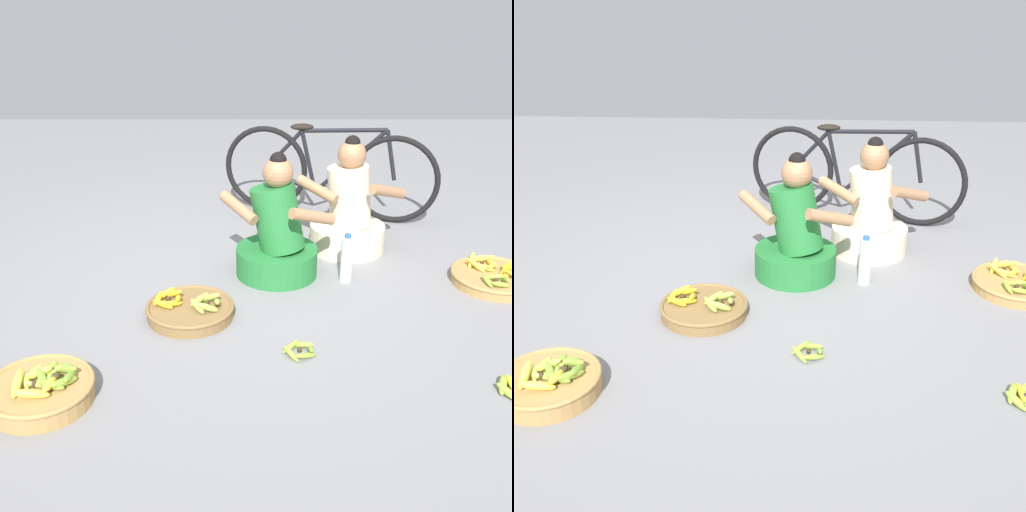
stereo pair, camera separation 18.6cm
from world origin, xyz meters
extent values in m
plane|color=slate|center=(0.00, 0.00, 0.00)|extent=(10.00, 10.00, 0.00)
cylinder|color=#237233|center=(0.13, 0.30, 0.09)|extent=(0.52, 0.52, 0.18)
cylinder|color=#237233|center=(0.13, 0.30, 0.39)|extent=(0.44, 0.41, 0.46)
sphere|color=#9E704C|center=(0.13, 0.30, 0.68)|extent=(0.19, 0.19, 0.19)
sphere|color=black|center=(0.13, 0.30, 0.75)|extent=(0.10, 0.10, 0.10)
cylinder|color=#9E704C|center=(-0.11, 0.26, 0.47)|extent=(0.26, 0.28, 0.16)
cylinder|color=#9E704C|center=(0.33, 0.11, 0.47)|extent=(0.30, 0.21, 0.16)
cylinder|color=beige|center=(0.64, 0.70, 0.09)|extent=(0.52, 0.52, 0.18)
cylinder|color=beige|center=(0.64, 0.70, 0.39)|extent=(0.35, 0.32, 0.44)
sphere|color=#9E704C|center=(0.64, 0.70, 0.68)|extent=(0.19, 0.19, 0.19)
sphere|color=black|center=(0.64, 0.70, 0.76)|extent=(0.10, 0.10, 0.10)
cylinder|color=#9E704C|center=(0.41, 0.60, 0.47)|extent=(0.29, 0.24, 0.16)
cylinder|color=#9E704C|center=(0.86, 0.57, 0.47)|extent=(0.29, 0.24, 0.16)
torus|color=black|center=(0.08, 1.53, 0.34)|extent=(0.66, 0.25, 0.68)
torus|color=black|center=(1.05, 1.22, 0.34)|extent=(0.66, 0.25, 0.68)
cylinder|color=black|center=(0.72, 1.33, 0.45)|extent=(0.54, 0.20, 0.55)
cylinder|color=black|center=(0.41, 1.43, 0.43)|extent=(0.15, 0.08, 0.49)
cylinder|color=black|center=(0.66, 1.35, 0.69)|extent=(0.63, 0.23, 0.08)
cylinder|color=black|center=(0.27, 1.47, 0.27)|extent=(0.41, 0.16, 0.18)
cylinder|color=black|center=(0.22, 1.49, 0.50)|extent=(0.31, 0.13, 0.35)
cylinder|color=black|center=(1.01, 1.23, 0.53)|extent=(0.12, 0.06, 0.38)
ellipsoid|color=black|center=(0.35, 1.45, 0.70)|extent=(0.18, 0.08, 0.05)
cylinder|color=#A87F47|center=(-0.97, -1.03, 0.04)|extent=(0.48, 0.48, 0.09)
torus|color=#A87F47|center=(-0.97, -1.03, 0.09)|extent=(0.49, 0.49, 0.02)
ellipsoid|color=olive|center=(-0.84, -1.00, 0.12)|extent=(0.05, 0.14, 0.07)
ellipsoid|color=olive|center=(-0.88, -0.95, 0.12)|extent=(0.14, 0.09, 0.07)
ellipsoid|color=olive|center=(-0.92, -0.94, 0.11)|extent=(0.14, 0.08, 0.06)
ellipsoid|color=olive|center=(-0.95, -0.97, 0.12)|extent=(0.11, 0.14, 0.08)
ellipsoid|color=olive|center=(-0.95, -1.03, 0.12)|extent=(0.11, 0.14, 0.08)
ellipsoid|color=olive|center=(-0.91, -1.06, 0.11)|extent=(0.14, 0.06, 0.06)
ellipsoid|color=olive|center=(-0.85, -1.04, 0.12)|extent=(0.12, 0.13, 0.06)
sphere|color=#382D19|center=(-0.90, -1.00, 0.12)|extent=(0.03, 0.03, 0.03)
ellipsoid|color=#9EB747|center=(-0.93, -1.00, 0.11)|extent=(0.06, 0.12, 0.07)
ellipsoid|color=#9EB747|center=(-0.96, -0.96, 0.11)|extent=(0.12, 0.07, 0.05)
ellipsoid|color=#9EB747|center=(-1.02, -0.97, 0.11)|extent=(0.10, 0.11, 0.07)
ellipsoid|color=#9EB747|center=(-1.03, -1.03, 0.11)|extent=(0.07, 0.12, 0.05)
ellipsoid|color=#9EB747|center=(-0.97, -1.06, 0.11)|extent=(0.12, 0.05, 0.06)
sphere|color=#382D19|center=(-0.98, -1.01, 0.11)|extent=(0.03, 0.03, 0.03)
ellipsoid|color=yellow|center=(-0.91, -1.06, 0.12)|extent=(0.04, 0.16, 0.07)
ellipsoid|color=yellow|center=(-1.00, -0.99, 0.12)|extent=(0.17, 0.07, 0.09)
ellipsoid|color=yellow|center=(-1.06, -1.06, 0.12)|extent=(0.05, 0.17, 0.09)
ellipsoid|color=yellow|center=(-0.97, -1.13, 0.12)|extent=(0.17, 0.06, 0.07)
sphere|color=#382D19|center=(-0.98, -1.06, 0.12)|extent=(0.04, 0.04, 0.04)
cylinder|color=#A87F47|center=(1.49, 0.16, 0.03)|extent=(0.53, 0.53, 0.06)
torus|color=#A87F47|center=(1.49, 0.16, 0.06)|extent=(0.54, 0.54, 0.02)
ellipsoid|color=yellow|center=(1.51, 0.28, 0.08)|extent=(0.04, 0.15, 0.06)
ellipsoid|color=yellow|center=(1.47, 0.33, 0.09)|extent=(0.14, 0.09, 0.08)
ellipsoid|color=yellow|center=(1.42, 0.33, 0.09)|extent=(0.15, 0.08, 0.06)
ellipsoid|color=yellow|center=(1.38, 0.30, 0.09)|extent=(0.09, 0.14, 0.09)
ellipsoid|color=yellow|center=(1.39, 0.23, 0.09)|extent=(0.12, 0.13, 0.08)
ellipsoid|color=yellow|center=(1.43, 0.21, 0.09)|extent=(0.15, 0.05, 0.07)
ellipsoid|color=yellow|center=(1.49, 0.23, 0.09)|extent=(0.12, 0.13, 0.06)
sphere|color=#382D19|center=(1.44, 0.27, 0.09)|extent=(0.03, 0.03, 0.03)
ellipsoid|color=#8CAD38|center=(1.46, 0.08, 0.08)|extent=(0.13, 0.06, 0.05)
ellipsoid|color=#8CAD38|center=(1.39, 0.02, 0.08)|extent=(0.05, 0.13, 0.06)
ellipsoid|color=#8CAD38|center=(1.46, -0.02, 0.09)|extent=(0.13, 0.05, 0.06)
sphere|color=#382D19|center=(1.45, 0.03, 0.09)|extent=(0.03, 0.03, 0.03)
cylinder|color=brown|center=(-0.37, -0.26, 0.03)|extent=(0.49, 0.49, 0.07)
torus|color=brown|center=(-0.37, -0.26, 0.07)|extent=(0.50, 0.50, 0.02)
ellipsoid|color=#9EB747|center=(-0.22, -0.27, 0.10)|extent=(0.05, 0.14, 0.08)
ellipsoid|color=#9EB747|center=(-0.26, -0.22, 0.10)|extent=(0.14, 0.07, 0.09)
ellipsoid|color=#9EB747|center=(-0.32, -0.23, 0.10)|extent=(0.12, 0.12, 0.07)
ellipsoid|color=#9EB747|center=(-0.32, -0.31, 0.10)|extent=(0.11, 0.13, 0.07)
ellipsoid|color=#9EB747|center=(-0.27, -0.33, 0.10)|extent=(0.14, 0.06, 0.09)
sphere|color=#382D19|center=(-0.28, -0.28, 0.09)|extent=(0.03, 0.03, 0.03)
ellipsoid|color=gold|center=(-0.44, -0.22, 0.10)|extent=(0.04, 0.13, 0.07)
ellipsoid|color=gold|center=(-0.48, -0.17, 0.10)|extent=(0.13, 0.08, 0.08)
ellipsoid|color=gold|center=(-0.52, -0.17, 0.10)|extent=(0.13, 0.08, 0.08)
ellipsoid|color=gold|center=(-0.55, -0.21, 0.09)|extent=(0.06, 0.14, 0.06)
ellipsoid|color=gold|center=(-0.52, -0.28, 0.09)|extent=(0.13, 0.08, 0.05)
ellipsoid|color=gold|center=(-0.47, -0.27, 0.09)|extent=(0.13, 0.10, 0.06)
sphere|color=#382D19|center=(-0.50, -0.22, 0.09)|extent=(0.03, 0.03, 0.03)
ellipsoid|color=#8CAD38|center=(0.28, -0.64, 0.03)|extent=(0.03, 0.13, 0.08)
ellipsoid|color=#8CAD38|center=(0.24, -0.59, 0.02)|extent=(0.13, 0.07, 0.05)
ellipsoid|color=#8CAD38|center=(0.18, -0.60, 0.02)|extent=(0.11, 0.11, 0.05)
ellipsoid|color=#8CAD38|center=(0.18, -0.68, 0.02)|extent=(0.10, 0.12, 0.06)
ellipsoid|color=#8CAD38|center=(0.25, -0.69, 0.02)|extent=(0.13, 0.09, 0.06)
sphere|color=#382D19|center=(0.22, -0.64, 0.02)|extent=(0.03, 0.03, 0.03)
ellipsoid|color=#8CAD38|center=(1.15, -0.94, 0.03)|extent=(0.09, 0.14, 0.07)
ellipsoid|color=#8CAD38|center=(1.15, -0.99, 0.02)|extent=(0.10, 0.13, 0.06)
sphere|color=#382D19|center=(1.20, -0.96, 0.03)|extent=(0.03, 0.03, 0.03)
ellipsoid|color=yellow|center=(1.20, -0.95, 0.02)|extent=(0.04, 0.16, 0.06)
cylinder|color=silver|center=(0.56, 0.19, 0.15)|extent=(0.08, 0.08, 0.30)
cylinder|color=#2D59B7|center=(0.56, 0.19, 0.31)|extent=(0.04, 0.04, 0.02)
camera|label=1|loc=(0.00, -3.36, 1.78)|focal=44.08mm
camera|label=2|loc=(0.18, -3.35, 1.78)|focal=44.08mm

